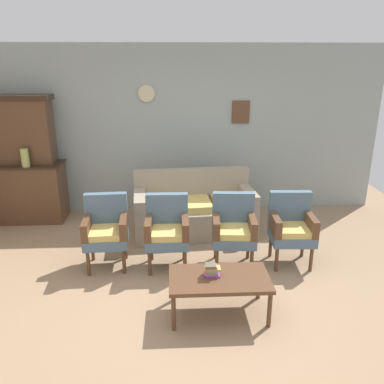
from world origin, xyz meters
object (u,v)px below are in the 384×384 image
at_px(side_cabinet, 28,192).
at_px(armchair_row_middle, 234,227).
at_px(floral_couch, 194,211).
at_px(armchair_near_couch_end, 106,228).
at_px(armchair_by_doorway, 167,229).
at_px(armchair_near_cabinet, 291,226).
at_px(coffee_table, 219,281).
at_px(book_stack_on_table, 212,270).
at_px(vase_on_cabinet, 25,158).

xyz_separation_m(side_cabinet, armchair_row_middle, (3.03, -1.59, 0.03)).
xyz_separation_m(floral_couch, armchair_near_couch_end, (-1.14, -0.94, 0.17)).
bearing_deg(armchair_by_doorway, floral_couch, 68.57).
height_order(floral_couch, armchair_near_cabinet, same).
xyz_separation_m(side_cabinet, floral_couch, (2.60, -0.60, -0.14)).
bearing_deg(armchair_row_middle, coffee_table, -106.27).
bearing_deg(armchair_row_middle, armchair_near_cabinet, 0.44).
relative_size(side_cabinet, book_stack_on_table, 7.07).
relative_size(armchair_near_couch_end, armchair_by_doorway, 1.00).
bearing_deg(book_stack_on_table, vase_on_cabinet, 136.91).
xyz_separation_m(floral_couch, armchair_row_middle, (0.43, -0.99, 0.17)).
bearing_deg(side_cabinet, coffee_table, -43.64).
distance_m(vase_on_cabinet, armchair_row_middle, 3.31).
distance_m(armchair_near_cabinet, book_stack_on_table, 1.48).
xyz_separation_m(armchair_near_couch_end, armchair_row_middle, (1.57, -0.05, 0.00)).
bearing_deg(floral_couch, armchair_near_cabinet, -40.40).
distance_m(vase_on_cabinet, coffee_table, 3.65).
xyz_separation_m(floral_couch, armchair_by_doorway, (-0.39, -0.99, 0.17)).
bearing_deg(armchair_row_middle, side_cabinet, 152.23).
height_order(armchair_by_doorway, armchair_row_middle, same).
relative_size(vase_on_cabinet, floral_couch, 0.15).
xyz_separation_m(vase_on_cabinet, armchair_row_middle, (2.93, -1.41, -0.57)).
bearing_deg(side_cabinet, book_stack_on_table, -44.15).
height_order(floral_couch, coffee_table, floral_couch).
height_order(vase_on_cabinet, coffee_table, vase_on_cabinet).
height_order(coffee_table, book_stack_on_table, book_stack_on_table).
xyz_separation_m(side_cabinet, armchair_near_cabinet, (3.75, -1.59, 0.03)).
distance_m(armchair_near_couch_end, armchair_row_middle, 1.57).
distance_m(side_cabinet, coffee_table, 3.78).
height_order(armchair_near_couch_end, coffee_table, armchair_near_couch_end).
bearing_deg(book_stack_on_table, side_cabinet, 135.85).
xyz_separation_m(side_cabinet, coffee_table, (2.73, -2.61, -0.09)).
distance_m(side_cabinet, armchair_by_doorway, 2.72).
distance_m(armchair_by_doorway, armchair_near_cabinet, 1.55).
bearing_deg(side_cabinet, armchair_near_couch_end, -46.57).
xyz_separation_m(vase_on_cabinet, book_stack_on_table, (2.56, -2.40, -0.58)).
bearing_deg(coffee_table, armchair_by_doorway, 117.38).
height_order(armchair_near_couch_end, armchair_near_cabinet, same).
distance_m(floral_couch, armchair_by_doorway, 1.08).
xyz_separation_m(side_cabinet, armchair_near_couch_end, (1.46, -1.54, 0.03)).
xyz_separation_m(floral_couch, armchair_near_cabinet, (1.16, -0.98, 0.17)).
relative_size(vase_on_cabinet, book_stack_on_table, 1.68).
height_order(side_cabinet, floral_couch, side_cabinet).
relative_size(armchair_near_couch_end, armchair_near_cabinet, 1.00).
bearing_deg(vase_on_cabinet, armchair_row_middle, -25.72).
distance_m(armchair_near_couch_end, armchair_near_cabinet, 2.29).
height_order(floral_couch, armchair_row_middle, same).
bearing_deg(armchair_near_couch_end, book_stack_on_table, -40.90).
bearing_deg(armchair_near_cabinet, floral_couch, 139.60).
xyz_separation_m(vase_on_cabinet, armchair_by_doorway, (2.11, -1.41, -0.57)).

